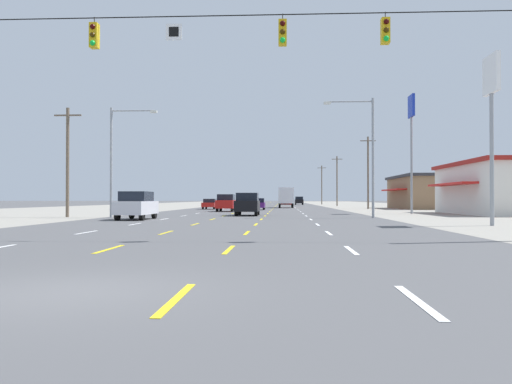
{
  "coord_description": "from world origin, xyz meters",
  "views": [
    {
      "loc": [
        3.33,
        -8.26,
        1.48
      ],
      "look_at": [
        -0.16,
        58.79,
        2.32
      ],
      "focal_mm": 37.31,
      "sensor_mm": 36.0,
      "label": 1
    }
  ],
  "objects": [
    {
      "name": "box_truck_inner_right_farther",
      "position": [
        3.72,
        78.13,
        1.84
      ],
      "size": [
        2.4,
        7.2,
        3.23
      ],
      "color": "red",
      "rests_on": "ground"
    },
    {
      "name": "utility_pole_right_row_3",
      "position": [
        13.04,
        127.57,
        5.16
      ],
      "size": [
        2.2,
        0.26,
        9.92
      ],
      "color": "brown",
      "rests_on": "ground"
    },
    {
      "name": "suv_center_turn_near",
      "position": [
        0.17,
        38.11,
        1.03
      ],
      "size": [
        1.98,
        4.9,
        1.98
      ],
      "color": "black",
      "rests_on": "ground"
    },
    {
      "name": "lot_apron_left",
      "position": [
        -24.75,
        66.0,
        0.0
      ],
      "size": [
        28.0,
        440.0,
        0.01
      ],
      "primitive_type": "cube",
      "color": "gray",
      "rests_on": "ground"
    },
    {
      "name": "suv_far_right_farthest",
      "position": [
        7.06,
        120.06,
        1.03
      ],
      "size": [
        1.98,
        4.9,
        1.98
      ],
      "color": "black",
      "rests_on": "ground"
    },
    {
      "name": "sedan_far_left_far",
      "position": [
        -6.97,
        65.71,
        0.76
      ],
      "size": [
        1.8,
        4.5,
        1.46
      ],
      "color": "red",
      "rests_on": "ground"
    },
    {
      "name": "pole_sign_right_row_1",
      "position": [
        15.74,
        43.92,
        8.67
      ],
      "size": [
        0.24,
        1.95,
        11.55
      ],
      "color": "gray",
      "rests_on": "ground"
    },
    {
      "name": "lane_markings",
      "position": [
        0.0,
        104.5,
        0.01
      ],
      "size": [
        10.64,
        227.6,
        0.01
      ],
      "color": "white",
      "rests_on": "ground"
    },
    {
      "name": "signal_span_wire",
      "position": [
        0.4,
        11.1,
        5.4
      ],
      "size": [
        27.06,
        0.53,
        9.6
      ],
      "color": "brown",
      "rests_on": "ground"
    },
    {
      "name": "streetlight_right_row_0",
      "position": [
        9.76,
        32.62,
        5.31
      ],
      "size": [
        3.84,
        0.26,
        9.17
      ],
      "color": "gray",
      "rests_on": "ground"
    },
    {
      "name": "streetlight_left_row_0",
      "position": [
        -9.76,
        32.62,
        5.01
      ],
      "size": [
        3.71,
        0.26,
        8.61
      ],
      "color": "gray",
      "rests_on": "ground"
    },
    {
      "name": "utility_pole_left_row_0",
      "position": [
        -13.93,
        33.34,
        4.57
      ],
      "size": [
        2.2,
        0.26,
        8.76
      ],
      "color": "brown",
      "rests_on": "ground"
    },
    {
      "name": "suv_far_left_nearest",
      "position": [
        -7.05,
        28.76,
        1.03
      ],
      "size": [
        1.98,
        4.9,
        1.98
      ],
      "color": "silver",
      "rests_on": "ground"
    },
    {
      "name": "lot_apron_right",
      "position": [
        24.75,
        66.0,
        0.0
      ],
      "size": [
        28.0,
        440.0,
        0.01
      ],
      "primitive_type": "cube",
      "color": "gray",
      "rests_on": "ground"
    },
    {
      "name": "ground_plane",
      "position": [
        0.0,
        66.0,
        0.0
      ],
      "size": [
        572.0,
        572.0,
        0.0
      ],
      "primitive_type": "plane",
      "color": "#4C4C4F"
    },
    {
      "name": "storefront_right_row_2",
      "position": [
        26.89,
        71.12,
        2.46
      ],
      "size": [
        15.07,
        17.28,
        4.9
      ],
      "color": "#8C6B4C",
      "rests_on": "ground"
    },
    {
      "name": "pole_sign_right_row_0",
      "position": [
        14.66,
        21.26,
        7.07
      ],
      "size": [
        0.24,
        1.99,
        9.32
      ],
      "color": "gray",
      "rests_on": "ground"
    },
    {
      "name": "utility_pole_right_row_2",
      "position": [
        14.24,
        100.91,
        5.28
      ],
      "size": [
        2.2,
        0.26,
        10.16
      ],
      "color": "brown",
      "rests_on": "ground"
    },
    {
      "name": "suv_inner_left_mid",
      "position": [
        -3.3,
        52.84,
        1.03
      ],
      "size": [
        1.98,
        4.9,
        1.98
      ],
      "color": "red",
      "rests_on": "ground"
    },
    {
      "name": "hatchback_center_turn_midfar",
      "position": [
        -0.02,
        61.96,
        0.78
      ],
      "size": [
        1.72,
        3.9,
        1.54
      ],
      "color": "#4C196B",
      "rests_on": "ground"
    },
    {
      "name": "utility_pole_right_row_1",
      "position": [
        15.54,
        69.26,
        5.43
      ],
      "size": [
        2.2,
        0.26,
        10.46
      ],
      "color": "brown",
      "rests_on": "ground"
    }
  ]
}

